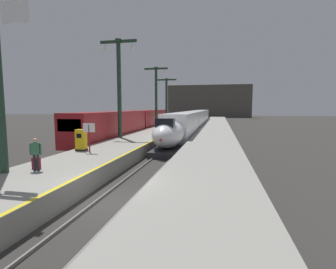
# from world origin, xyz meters

# --- Properties ---
(ground_plane) EXTENTS (260.00, 260.00, 0.00)m
(ground_plane) POSITION_xyz_m (0.00, 0.00, 0.00)
(ground_plane) COLOR #33302D
(platform_left) EXTENTS (4.80, 110.00, 1.05)m
(platform_left) POSITION_xyz_m (-4.05, 24.75, 0.53)
(platform_left) COLOR gray
(platform_left) RESTS_ON ground
(platform_right) EXTENTS (4.80, 110.00, 1.05)m
(platform_right) POSITION_xyz_m (4.05, 24.75, 0.53)
(platform_right) COLOR gray
(platform_right) RESTS_ON ground
(platform_left_safety_stripe) EXTENTS (0.20, 107.80, 0.01)m
(platform_left_safety_stripe) POSITION_xyz_m (-1.77, 24.75, 1.05)
(platform_left_safety_stripe) COLOR yellow
(platform_left_safety_stripe) RESTS_ON platform_left
(rail_main_left) EXTENTS (0.08, 110.00, 0.12)m
(rail_main_left) POSITION_xyz_m (-0.75, 27.50, 0.06)
(rail_main_left) COLOR slate
(rail_main_left) RESTS_ON ground
(rail_main_right) EXTENTS (0.08, 110.00, 0.12)m
(rail_main_right) POSITION_xyz_m (0.75, 27.50, 0.06)
(rail_main_right) COLOR slate
(rail_main_right) RESTS_ON ground
(rail_secondary_left) EXTENTS (0.08, 110.00, 0.12)m
(rail_secondary_left) POSITION_xyz_m (-8.85, 27.50, 0.06)
(rail_secondary_left) COLOR slate
(rail_secondary_left) RESTS_ON ground
(rail_secondary_right) EXTENTS (0.08, 110.00, 0.12)m
(rail_secondary_right) POSITION_xyz_m (-7.35, 27.50, 0.06)
(rail_secondary_right) COLOR slate
(rail_secondary_right) RESTS_ON ground
(highspeed_train_main) EXTENTS (2.92, 56.32, 3.60)m
(highspeed_train_main) POSITION_xyz_m (0.00, 37.09, 1.96)
(highspeed_train_main) COLOR silver
(highspeed_train_main) RESTS_ON ground
(regional_train_adjacent) EXTENTS (2.85, 36.60, 3.80)m
(regional_train_adjacent) POSITION_xyz_m (-8.10, 27.61, 2.13)
(regional_train_adjacent) COLOR maroon
(regional_train_adjacent) RESTS_ON ground
(station_column_mid) EXTENTS (4.00, 0.68, 10.35)m
(station_column_mid) POSITION_xyz_m (-5.90, 15.51, 7.19)
(station_column_mid) COLOR #1E3828
(station_column_mid) RESTS_ON platform_left
(station_column_far) EXTENTS (4.00, 0.68, 9.93)m
(station_column_far) POSITION_xyz_m (-5.90, 31.63, 6.97)
(station_column_far) COLOR #1E3828
(station_column_far) RESTS_ON platform_left
(station_column_distant) EXTENTS (4.00, 0.68, 9.01)m
(station_column_distant) POSITION_xyz_m (-5.90, 40.14, 6.48)
(station_column_distant) COLOR #1E3828
(station_column_distant) RESTS_ON platform_left
(passenger_near_edge) EXTENTS (0.53, 0.36, 1.69)m
(passenger_near_edge) POSITION_xyz_m (-4.55, 0.94, 2.04)
(passenger_near_edge) COLOR #23232D
(passenger_near_edge) RESTS_ON platform_left
(rolling_suitcase) EXTENTS (0.40, 0.22, 0.98)m
(rolling_suitcase) POSITION_xyz_m (-4.84, 1.28, 1.35)
(rolling_suitcase) COLOR maroon
(rolling_suitcase) RESTS_ON platform_left
(ticket_machine_yellow) EXTENTS (0.76, 0.62, 1.60)m
(ticket_machine_yellow) POSITION_xyz_m (-5.55, 7.00, 1.79)
(ticket_machine_yellow) COLOR yellow
(ticket_machine_yellow) RESTS_ON platform_left
(departure_info_board) EXTENTS (0.90, 0.10, 2.12)m
(departure_info_board) POSITION_xyz_m (-4.52, 6.35, 2.56)
(departure_info_board) COLOR maroon
(departure_info_board) RESTS_ON platform_left
(terminus_back_wall) EXTENTS (36.00, 2.00, 14.00)m
(terminus_back_wall) POSITION_xyz_m (0.00, 102.00, 7.00)
(terminus_back_wall) COLOR #4C4742
(terminus_back_wall) RESTS_ON ground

